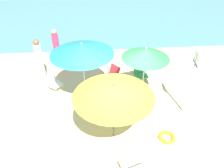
{
  "coord_description": "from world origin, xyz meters",
  "views": [
    {
      "loc": [
        -0.5,
        -4.75,
        5.02
      ],
      "look_at": [
        -0.02,
        1.19,
        0.7
      ],
      "focal_mm": 34.44,
      "sensor_mm": 36.0,
      "label": 1
    }
  ],
  "objects_px": {
    "beach_chair_a": "(134,167)",
    "person_a": "(57,48)",
    "swim_ring": "(167,137)",
    "warning_sign": "(192,75)",
    "umbrella_yellow": "(114,91)",
    "beach_chair_b": "(113,73)",
    "umbrella_teal": "(82,49)",
    "umbrella_green": "(146,53)",
    "beach_chair_c": "(140,72)",
    "beach_chair_d": "(54,82)",
    "person_b": "(40,59)"
  },
  "relations": [
    {
      "from": "umbrella_yellow",
      "to": "beach_chair_d",
      "type": "distance_m",
      "value": 3.57
    },
    {
      "from": "umbrella_yellow",
      "to": "swim_ring",
      "type": "bearing_deg",
      "value": -8.04
    },
    {
      "from": "beach_chair_b",
      "to": "beach_chair_d",
      "type": "height_order",
      "value": "beach_chair_b"
    },
    {
      "from": "person_a",
      "to": "beach_chair_d",
      "type": "bearing_deg",
      "value": 82.54
    },
    {
      "from": "umbrella_green",
      "to": "person_a",
      "type": "relative_size",
      "value": 1.22
    },
    {
      "from": "warning_sign",
      "to": "swim_ring",
      "type": "distance_m",
      "value": 2.0
    },
    {
      "from": "swim_ring",
      "to": "umbrella_green",
      "type": "bearing_deg",
      "value": 103.45
    },
    {
      "from": "beach_chair_a",
      "to": "person_a",
      "type": "xyz_separation_m",
      "value": [
        -2.47,
        5.49,
        0.58
      ]
    },
    {
      "from": "beach_chair_d",
      "to": "warning_sign",
      "type": "bearing_deg",
      "value": 18.15
    },
    {
      "from": "beach_chair_d",
      "to": "beach_chair_b",
      "type": "bearing_deg",
      "value": 46.18
    },
    {
      "from": "umbrella_green",
      "to": "person_b",
      "type": "height_order",
      "value": "umbrella_green"
    },
    {
      "from": "swim_ring",
      "to": "beach_chair_c",
      "type": "bearing_deg",
      "value": 93.7
    },
    {
      "from": "beach_chair_b",
      "to": "person_a",
      "type": "relative_size",
      "value": 0.4
    },
    {
      "from": "umbrella_yellow",
      "to": "warning_sign",
      "type": "xyz_separation_m",
      "value": [
        2.45,
        0.89,
        -0.25
      ]
    },
    {
      "from": "beach_chair_c",
      "to": "person_b",
      "type": "relative_size",
      "value": 0.37
    },
    {
      "from": "umbrella_green",
      "to": "person_b",
      "type": "bearing_deg",
      "value": 155.61
    },
    {
      "from": "umbrella_yellow",
      "to": "umbrella_green",
      "type": "relative_size",
      "value": 1.01
    },
    {
      "from": "umbrella_green",
      "to": "beach_chair_d",
      "type": "bearing_deg",
      "value": 163.06
    },
    {
      "from": "person_b",
      "to": "beach_chair_d",
      "type": "bearing_deg",
      "value": 28.29
    },
    {
      "from": "umbrella_yellow",
      "to": "beach_chair_c",
      "type": "height_order",
      "value": "umbrella_yellow"
    },
    {
      "from": "beach_chair_b",
      "to": "swim_ring",
      "type": "relative_size",
      "value": 1.42
    },
    {
      "from": "umbrella_yellow",
      "to": "beach_chair_b",
      "type": "distance_m",
      "value": 3.16
    },
    {
      "from": "beach_chair_a",
      "to": "person_a",
      "type": "distance_m",
      "value": 6.05
    },
    {
      "from": "beach_chair_a",
      "to": "warning_sign",
      "type": "xyz_separation_m",
      "value": [
        2.05,
        2.17,
        1.14
      ]
    },
    {
      "from": "umbrella_green",
      "to": "warning_sign",
      "type": "xyz_separation_m",
      "value": [
        1.31,
        -0.67,
        -0.44
      ]
    },
    {
      "from": "person_a",
      "to": "warning_sign",
      "type": "xyz_separation_m",
      "value": [
        4.52,
        -3.32,
        0.56
      ]
    },
    {
      "from": "umbrella_yellow",
      "to": "umbrella_teal",
      "type": "bearing_deg",
      "value": 112.53
    },
    {
      "from": "umbrella_yellow",
      "to": "warning_sign",
      "type": "relative_size",
      "value": 0.94
    },
    {
      "from": "warning_sign",
      "to": "swim_ring",
      "type": "height_order",
      "value": "warning_sign"
    },
    {
      "from": "swim_ring",
      "to": "warning_sign",
      "type": "bearing_deg",
      "value": 51.39
    },
    {
      "from": "person_a",
      "to": "warning_sign",
      "type": "distance_m",
      "value": 5.64
    },
    {
      "from": "beach_chair_a",
      "to": "person_a",
      "type": "height_order",
      "value": "person_a"
    },
    {
      "from": "umbrella_yellow",
      "to": "warning_sign",
      "type": "distance_m",
      "value": 2.62
    },
    {
      "from": "umbrella_teal",
      "to": "warning_sign",
      "type": "xyz_separation_m",
      "value": [
        3.3,
        -1.16,
        -0.42
      ]
    },
    {
      "from": "beach_chair_c",
      "to": "beach_chair_b",
      "type": "bearing_deg",
      "value": -89.22
    },
    {
      "from": "beach_chair_c",
      "to": "swim_ring",
      "type": "distance_m",
      "value": 3.19
    },
    {
      "from": "warning_sign",
      "to": "beach_chair_d",
      "type": "bearing_deg",
      "value": 168.02
    },
    {
      "from": "beach_chair_a",
      "to": "person_a",
      "type": "relative_size",
      "value": 0.39
    },
    {
      "from": "beach_chair_c",
      "to": "swim_ring",
      "type": "relative_size",
      "value": 1.33
    },
    {
      "from": "beach_chair_b",
      "to": "warning_sign",
      "type": "bearing_deg",
      "value": 99.46
    },
    {
      "from": "umbrella_yellow",
      "to": "beach_chair_c",
      "type": "bearing_deg",
      "value": 65.27
    },
    {
      "from": "umbrella_yellow",
      "to": "person_a",
      "type": "distance_m",
      "value": 4.77
    },
    {
      "from": "person_b",
      "to": "swim_ring",
      "type": "bearing_deg",
      "value": 41.96
    },
    {
      "from": "person_b",
      "to": "umbrella_teal",
      "type": "bearing_deg",
      "value": 47.28
    },
    {
      "from": "beach_chair_d",
      "to": "beach_chair_a",
      "type": "bearing_deg",
      "value": -18.91
    },
    {
      "from": "beach_chair_d",
      "to": "beach_chair_c",
      "type": "bearing_deg",
      "value": 44.99
    },
    {
      "from": "umbrella_teal",
      "to": "umbrella_green",
      "type": "bearing_deg",
      "value": -13.86
    },
    {
      "from": "beach_chair_a",
      "to": "beach_chair_b",
      "type": "bearing_deg",
      "value": -15.48
    },
    {
      "from": "beach_chair_c",
      "to": "beach_chair_d",
      "type": "distance_m",
      "value": 3.45
    },
    {
      "from": "umbrella_green",
      "to": "swim_ring",
      "type": "xyz_separation_m",
      "value": [
        0.43,
        -1.78,
        -1.84
      ]
    }
  ]
}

